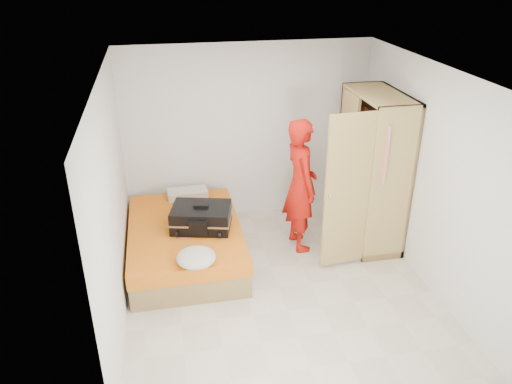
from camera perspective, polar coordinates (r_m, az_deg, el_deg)
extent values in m
plane|color=beige|center=(6.20, 2.55, -10.83)|extent=(4.00, 4.00, 0.00)
plane|color=white|center=(5.09, 3.13, 13.35)|extent=(4.00, 4.00, 0.00)
cube|color=white|center=(7.33, -0.95, 6.75)|extent=(3.60, 0.02, 2.60)
cube|color=white|center=(3.90, 10.03, -12.60)|extent=(3.60, 0.02, 2.60)
cube|color=white|center=(5.41, -16.05, -1.57)|extent=(0.02, 4.00, 2.60)
cube|color=white|center=(6.18, 19.25, 1.48)|extent=(0.02, 4.00, 2.60)
cube|color=olive|center=(6.69, -8.01, -6.44)|extent=(1.40, 2.00, 0.30)
cube|color=orange|center=(6.56, -8.15, -4.59)|extent=(1.42, 2.02, 0.20)
cube|color=tan|center=(6.98, 15.22, 2.61)|extent=(0.04, 1.20, 2.10)
cube|color=tan|center=(6.39, 15.23, 0.41)|extent=(0.58, 0.04, 2.10)
cube|color=tan|center=(7.36, 11.41, 4.23)|extent=(0.58, 0.04, 2.10)
cube|color=tan|center=(6.54, 14.11, 10.76)|extent=(0.58, 1.20, 0.04)
cube|color=tan|center=(7.31, 12.41, -4.75)|extent=(0.58, 1.20, 0.10)
cube|color=tan|center=(7.02, 10.21, 3.26)|extent=(0.04, 0.59, 2.00)
cube|color=tan|center=(6.16, 10.37, -0.07)|extent=(0.59, 0.10, 2.00)
cylinder|color=#B2B2B7|center=(6.58, 13.96, 9.42)|extent=(0.02, 1.10, 0.02)
imported|color=red|center=(6.60, 5.10, 0.78)|extent=(0.49, 0.70, 1.82)
cube|color=black|center=(6.38, -6.26, -2.88)|extent=(0.84, 0.68, 0.29)
cube|color=black|center=(6.31, -6.33, -1.60)|extent=(0.19, 0.10, 0.03)
ellipsoid|color=silver|center=(5.71, -6.86, -7.44)|extent=(0.45, 0.45, 0.17)
cube|color=silver|center=(7.25, -7.83, -0.13)|extent=(0.58, 0.31, 0.10)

